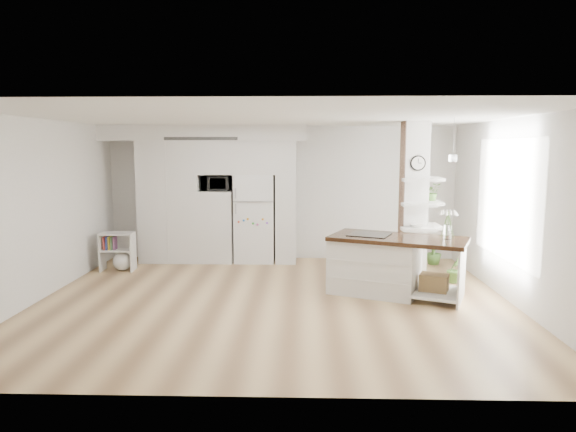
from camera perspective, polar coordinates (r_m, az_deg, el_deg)
name	(u,v)px	position (r m, az deg, el deg)	size (l,w,h in m)	color
floor	(274,300)	(7.78, -1.60, -9.35)	(7.00, 6.00, 0.01)	tan
room	(273,176)	(7.45, -1.66, 4.42)	(7.04, 6.04, 2.72)	white
cabinet_wall	(208,186)	(10.30, -8.87, 3.26)	(4.00, 0.71, 2.70)	silver
refrigerator	(255,218)	(10.25, -3.71, -0.23)	(0.78, 0.69, 1.75)	white
column	(419,203)	(8.83, 14.40, 1.40)	(0.69, 0.90, 2.70)	silver
window	(506,199)	(8.35, 23.10, 1.71)	(2.40, 2.40, 0.00)	white
pendant_light	(390,158)	(7.69, 11.24, 6.35)	(0.12, 0.12, 0.10)	white
kitchen_island	(383,263)	(8.17, 10.47, -5.20)	(2.24, 1.68, 1.48)	silver
bookshelf	(119,254)	(10.03, -18.25, -4.04)	(0.62, 0.37, 0.71)	silver
floor_plant_a	(455,269)	(9.14, 18.04, -5.60)	(0.27, 0.21, 0.48)	#49762F
floor_plant_b	(434,251)	(10.45, 15.89, -3.76)	(0.29, 0.29, 0.53)	#49762F
microwave	(216,183)	(10.22, -7.97, 3.61)	(0.54, 0.37, 0.30)	#2D2D2D
shelf_plant	(433,192)	(9.03, 15.76, 2.59)	(0.27, 0.23, 0.30)	#49762F
decor_bowl	(417,226)	(8.63, 14.15, -1.07)	(0.22, 0.22, 0.05)	white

